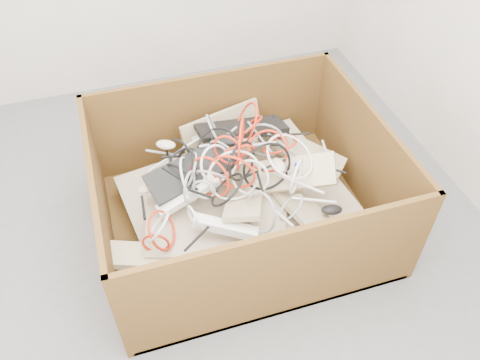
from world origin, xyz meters
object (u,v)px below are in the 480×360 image
object	(u,v)px
power_strip_left	(188,195)
power_strip_right	(225,227)
cardboard_box	(237,206)
vga_plug	(300,165)

from	to	relation	value
power_strip_left	power_strip_right	xyz separation A→B (m)	(0.11, -0.20, -0.04)
cardboard_box	vga_plug	distance (m)	0.38
cardboard_box	vga_plug	bearing A→B (deg)	-7.26
power_strip_left	power_strip_right	distance (m)	0.23
cardboard_box	power_strip_right	bearing A→B (deg)	-117.76
cardboard_box	power_strip_right	xyz separation A→B (m)	(-0.13, -0.25, 0.18)
power_strip_right	vga_plug	distance (m)	0.48
vga_plug	power_strip_left	bearing A→B (deg)	-141.76
cardboard_box	power_strip_right	size ratio (longest dim) A/B	4.65
power_strip_left	power_strip_right	bearing A→B (deg)	-72.05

